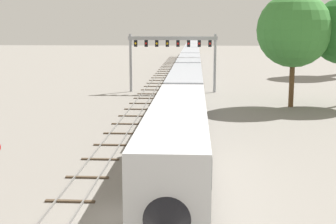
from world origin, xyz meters
TOP-DOWN VIEW (x-y plane):
  - ground_plane at (0.00, 0.00)m, footprint 400.00×400.00m
  - track_main at (2.00, 60.00)m, footprint 2.60×200.00m
  - track_near at (-3.50, 40.00)m, footprint 2.60×160.00m
  - passenger_train at (2.00, 65.36)m, footprint 3.04×143.26m
  - signal_gantry at (-0.25, 44.45)m, footprint 12.10×0.49m
  - trackside_tree_mid at (13.61, 32.92)m, footprint 8.18×8.18m

SIDE VIEW (x-z plane):
  - ground_plane at x=0.00m, z-range 0.00..0.00m
  - track_main at x=2.00m, z-range -0.01..0.15m
  - track_near at x=-3.50m, z-range -0.01..0.15m
  - passenger_train at x=2.00m, z-range 0.21..5.01m
  - signal_gantry at x=-0.25m, z-range 1.93..9.83m
  - trackside_tree_mid at x=13.61m, z-range 2.19..14.80m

